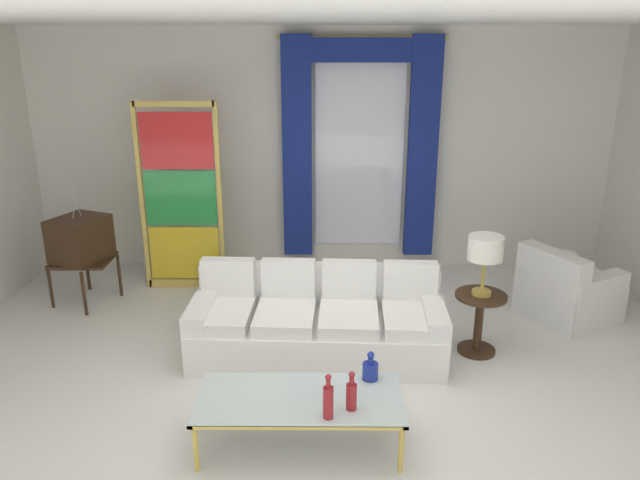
% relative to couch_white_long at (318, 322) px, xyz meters
% --- Properties ---
extents(ground_plane, '(16.00, 16.00, 0.00)m').
position_rel_couch_white_long_xyz_m(ground_plane, '(0.03, -0.67, -0.31)').
color(ground_plane, white).
extents(wall_rear, '(8.00, 0.12, 3.00)m').
position_rel_couch_white_long_xyz_m(wall_rear, '(0.03, 2.39, 1.19)').
color(wall_rear, white).
rests_on(wall_rear, ground).
extents(ceiling_slab, '(8.00, 7.60, 0.04)m').
position_rel_couch_white_long_xyz_m(ceiling_slab, '(0.03, 0.13, 2.71)').
color(ceiling_slab, white).
extents(curtained_window, '(2.00, 0.17, 2.70)m').
position_rel_couch_white_long_xyz_m(curtained_window, '(0.50, 2.22, 1.44)').
color(curtained_window, white).
rests_on(curtained_window, ground).
extents(couch_white_long, '(2.37, 1.02, 0.86)m').
position_rel_couch_white_long_xyz_m(couch_white_long, '(0.00, 0.00, 0.00)').
color(couch_white_long, white).
rests_on(couch_white_long, ground).
extents(coffee_table, '(1.49, 0.66, 0.41)m').
position_rel_couch_white_long_xyz_m(coffee_table, '(-0.12, -1.41, 0.07)').
color(coffee_table, silver).
rests_on(coffee_table, ground).
extents(bottle_blue_decanter, '(0.07, 0.07, 0.33)m').
position_rel_couch_white_long_xyz_m(bottle_blue_decanter, '(0.09, -1.66, 0.24)').
color(bottle_blue_decanter, maroon).
rests_on(bottle_blue_decanter, coffee_table).
extents(bottle_crystal_tall, '(0.08, 0.08, 0.29)m').
position_rel_couch_white_long_xyz_m(bottle_crystal_tall, '(0.25, -1.55, 0.22)').
color(bottle_crystal_tall, maroon).
rests_on(bottle_crystal_tall, coffee_table).
extents(bottle_amber_squat, '(0.12, 0.12, 0.23)m').
position_rel_couch_white_long_xyz_m(bottle_amber_squat, '(0.41, -1.16, 0.18)').
color(bottle_amber_squat, navy).
rests_on(bottle_amber_squat, coffee_table).
extents(vintage_tv, '(0.70, 0.74, 1.35)m').
position_rel_couch_white_long_xyz_m(vintage_tv, '(-2.63, 1.13, 0.42)').
color(vintage_tv, '#382314').
rests_on(vintage_tv, ground).
extents(armchair_white, '(1.10, 1.09, 0.80)m').
position_rel_couch_white_long_xyz_m(armchair_white, '(2.62, 0.74, -0.02)').
color(armchair_white, white).
rests_on(armchair_white, ground).
extents(stained_glass_divider, '(0.95, 0.05, 2.20)m').
position_rel_couch_white_long_xyz_m(stained_glass_divider, '(-1.59, 1.56, 0.75)').
color(stained_glass_divider, gold).
rests_on(stained_glass_divider, ground).
extents(peacock_figurine, '(0.44, 0.60, 0.50)m').
position_rel_couch_white_long_xyz_m(peacock_figurine, '(-1.15, 1.16, -0.09)').
color(peacock_figurine, beige).
rests_on(peacock_figurine, ground).
extents(round_side_table, '(0.48, 0.48, 0.59)m').
position_rel_couch_white_long_xyz_m(round_side_table, '(1.52, 0.00, 0.05)').
color(round_side_table, '#382314').
rests_on(round_side_table, ground).
extents(table_lamp_brass, '(0.32, 0.32, 0.57)m').
position_rel_couch_white_long_xyz_m(table_lamp_brass, '(1.52, 0.00, 0.72)').
color(table_lamp_brass, '#B29338').
rests_on(table_lamp_brass, round_side_table).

